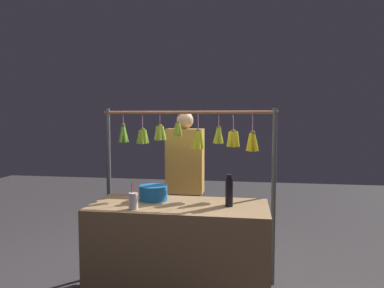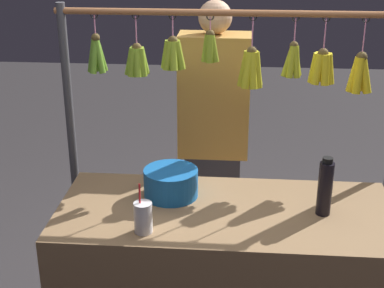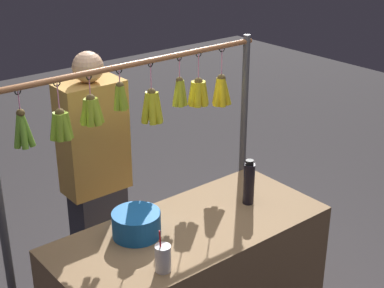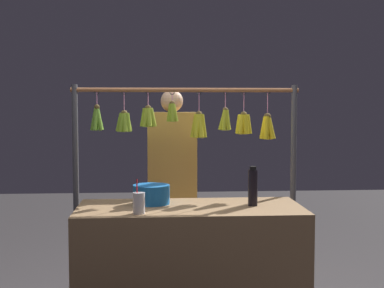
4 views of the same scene
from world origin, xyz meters
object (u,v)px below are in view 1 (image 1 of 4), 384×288
drink_cup (133,201)px  vendor_person (185,190)px  blue_bucket (153,193)px  water_bottle (229,191)px

drink_cup → vendor_person: vendor_person is taller
blue_bucket → vendor_person: (-0.17, -0.70, -0.11)m
water_bottle → blue_bucket: size_ratio=1.06×
water_bottle → blue_bucket: (0.69, -0.12, -0.06)m
water_bottle → drink_cup: (0.76, 0.22, -0.06)m
drink_cup → vendor_person: size_ratio=0.13×
blue_bucket → drink_cup: size_ratio=1.16×
water_bottle → drink_cup: size_ratio=1.24×
blue_bucket → drink_cup: 0.34m
vendor_person → water_bottle: bearing=122.5°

